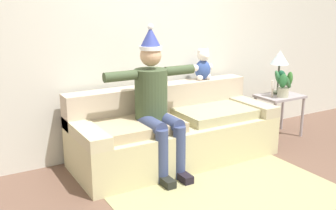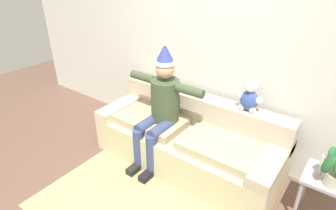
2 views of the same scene
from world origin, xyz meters
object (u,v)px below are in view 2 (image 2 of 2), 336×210
at_px(side_table, 336,189).
at_px(candle_tall, 322,163).
at_px(teddy_bear, 250,96).
at_px(couch, 189,140).
at_px(person_seated, 160,106).

height_order(side_table, candle_tall, candle_tall).
bearing_deg(candle_tall, teddy_bear, 159.13).
xyz_separation_m(couch, person_seated, (-0.31, -0.16, 0.45)).
distance_m(teddy_bear, candle_tall, 0.96).
height_order(person_seated, teddy_bear, person_seated).
relative_size(side_table, candle_tall, 2.67).
distance_m(person_seated, side_table, 1.94).
bearing_deg(person_seated, couch, 27.51).
distance_m(couch, person_seated, 0.57).
bearing_deg(side_table, person_seated, -175.98).
height_order(teddy_bear, side_table, teddy_bear).
bearing_deg(person_seated, side_table, 4.02).
relative_size(couch, side_table, 3.99).
distance_m(person_seated, teddy_bear, 1.02).
bearing_deg(candle_tall, side_table, 7.15).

